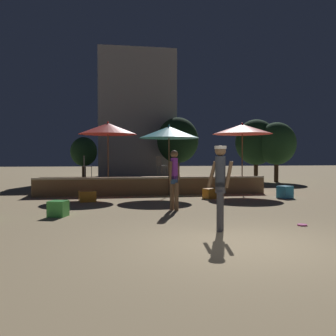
# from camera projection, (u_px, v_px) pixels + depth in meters

# --- Properties ---
(ground_plane) EXTENTS (120.00, 120.00, 0.00)m
(ground_plane) POSITION_uv_depth(u_px,v_px,m) (242.00, 244.00, 6.93)
(ground_plane) COLOR tan
(wooden_deck) EXTENTS (9.91, 2.23, 0.78)m
(wooden_deck) POSITION_uv_depth(u_px,v_px,m) (151.00, 185.00, 16.88)
(wooden_deck) COLOR olive
(wooden_deck) RESTS_ON ground
(patio_umbrella_0) EXTENTS (2.47, 2.47, 3.14)m
(patio_umbrella_0) POSITION_uv_depth(u_px,v_px,m) (108.00, 129.00, 15.80)
(patio_umbrella_0) COLOR brown
(patio_umbrella_0) RESTS_ON ground
(patio_umbrella_1) EXTENTS (2.67, 2.67, 3.17)m
(patio_umbrella_1) POSITION_uv_depth(u_px,v_px,m) (242.00, 129.00, 16.80)
(patio_umbrella_1) COLOR brown
(patio_umbrella_1) RESTS_ON ground
(patio_umbrella_2) EXTENTS (2.55, 2.55, 2.99)m
(patio_umbrella_2) POSITION_uv_depth(u_px,v_px,m) (169.00, 132.00, 15.74)
(patio_umbrella_2) COLOR brown
(patio_umbrella_2) RESTS_ON ground
(cube_seat_1) EXTENTS (0.66, 0.66, 0.39)m
(cube_seat_1) POSITION_uv_depth(u_px,v_px,m) (87.00, 196.00, 13.60)
(cube_seat_1) COLOR orange
(cube_seat_1) RESTS_ON ground
(cube_seat_2) EXTENTS (0.57, 0.57, 0.39)m
(cube_seat_2) POSITION_uv_depth(u_px,v_px,m) (210.00, 194.00, 14.59)
(cube_seat_2) COLOR orange
(cube_seat_2) RESTS_ON ground
(cube_seat_3) EXTENTS (0.58, 0.58, 0.43)m
(cube_seat_3) POSITION_uv_depth(u_px,v_px,m) (58.00, 209.00, 10.18)
(cube_seat_3) COLOR #4CC651
(cube_seat_3) RESTS_ON ground
(cube_seat_4) EXTENTS (0.61, 0.61, 0.48)m
(cube_seat_4) POSITION_uv_depth(u_px,v_px,m) (285.00, 192.00, 14.78)
(cube_seat_4) COLOR #2D9EDB
(cube_seat_4) RESTS_ON ground
(person_0) EXTENTS (0.44, 0.39, 1.83)m
(person_0) POSITION_uv_depth(u_px,v_px,m) (174.00, 177.00, 11.37)
(person_0) COLOR brown
(person_0) RESTS_ON ground
(person_1) EXTENTS (0.55, 0.33, 1.88)m
(person_1) POSITION_uv_depth(u_px,v_px,m) (220.00, 181.00, 8.16)
(person_1) COLOR #3F3F47
(person_1) RESTS_ON ground
(bistro_chair_0) EXTENTS (0.47, 0.46, 0.90)m
(bistro_chair_0) POSITION_uv_depth(u_px,v_px,m) (160.00, 163.00, 17.46)
(bistro_chair_0) COLOR #47474C
(bistro_chair_0) RESTS_ON wooden_deck
(bistro_chair_1) EXTENTS (0.40, 0.40, 0.90)m
(bistro_chair_1) POSITION_uv_depth(u_px,v_px,m) (86.00, 164.00, 16.00)
(bistro_chair_1) COLOR #47474C
(bistro_chair_1) RESTS_ON wooden_deck
(frisbee_disc) EXTENTS (0.23, 0.23, 0.03)m
(frisbee_disc) POSITION_uv_depth(u_px,v_px,m) (302.00, 225.00, 8.82)
(frisbee_disc) COLOR #E54C99
(frisbee_disc) RESTS_ON ground
(background_tree_0) EXTENTS (2.78, 2.78, 4.15)m
(background_tree_0) POSITION_uv_depth(u_px,v_px,m) (256.00, 142.00, 25.14)
(background_tree_0) COLOR #3D2B1C
(background_tree_0) RESTS_ON ground
(background_tree_1) EXTENTS (1.90, 1.90, 3.06)m
(background_tree_1) POSITION_uv_depth(u_px,v_px,m) (84.00, 152.00, 26.95)
(background_tree_1) COLOR #3D2B1C
(background_tree_1) RESTS_ON ground
(background_tree_2) EXTENTS (2.51, 2.51, 3.88)m
(background_tree_2) POSITION_uv_depth(u_px,v_px,m) (276.00, 144.00, 24.34)
(background_tree_2) COLOR #3D2B1C
(background_tree_2) RESTS_ON ground
(background_tree_3) EXTENTS (3.08, 3.08, 4.57)m
(background_tree_3) POSITION_uv_depth(u_px,v_px,m) (178.00, 140.00, 27.83)
(background_tree_3) COLOR #3D2B1C
(background_tree_3) RESTS_ON ground
(distant_building) EXTENTS (6.17, 3.39, 10.21)m
(distant_building) POSITION_uv_depth(u_px,v_px,m) (136.00, 115.00, 30.72)
(distant_building) COLOR gray
(distant_building) RESTS_ON ground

